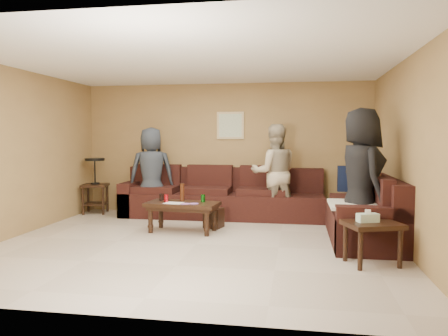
# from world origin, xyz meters

# --- Properties ---
(room) EXTENTS (5.60, 5.50, 2.50)m
(room) POSITION_xyz_m (0.00, 0.00, 1.66)
(room) COLOR beige
(room) RESTS_ON ground
(sectional_sofa) EXTENTS (4.65, 2.90, 0.97)m
(sectional_sofa) POSITION_xyz_m (0.81, 1.52, 0.33)
(sectional_sofa) COLOR #331411
(sectional_sofa) RESTS_ON ground
(coffee_table) EXTENTS (1.16, 0.66, 0.74)m
(coffee_table) POSITION_xyz_m (-0.39, 0.73, 0.39)
(coffee_table) COLOR black
(coffee_table) RESTS_ON ground
(end_table_left) EXTENTS (0.56, 0.56, 1.07)m
(end_table_left) POSITION_xyz_m (-2.49, 2.06, 0.56)
(end_table_left) COLOR black
(end_table_left) RESTS_ON ground
(side_table_right) EXTENTS (0.73, 0.66, 0.64)m
(side_table_right) POSITION_xyz_m (2.23, -0.61, 0.43)
(side_table_right) COLOR black
(side_table_right) RESTS_ON ground
(waste_bin) EXTENTS (0.33, 0.33, 0.32)m
(waste_bin) POSITION_xyz_m (0.03, 1.12, 0.16)
(waste_bin) COLOR black
(waste_bin) RESTS_ON ground
(wall_art) EXTENTS (0.52, 0.04, 0.52)m
(wall_art) POSITION_xyz_m (0.10, 2.48, 1.70)
(wall_art) COLOR tan
(wall_art) RESTS_ON ground
(person_left) EXTENTS (0.94, 0.78, 1.66)m
(person_left) POSITION_xyz_m (-1.29, 1.91, 0.83)
(person_left) COLOR #2A313B
(person_left) RESTS_ON ground
(person_middle) EXTENTS (0.94, 0.80, 1.70)m
(person_middle) POSITION_xyz_m (0.98, 1.86, 0.85)
(person_middle) COLOR tan
(person_middle) RESTS_ON ground
(person_right) EXTENTS (0.85, 1.06, 1.88)m
(person_right) POSITION_xyz_m (2.22, 0.29, 0.94)
(person_right) COLOR black
(person_right) RESTS_ON ground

